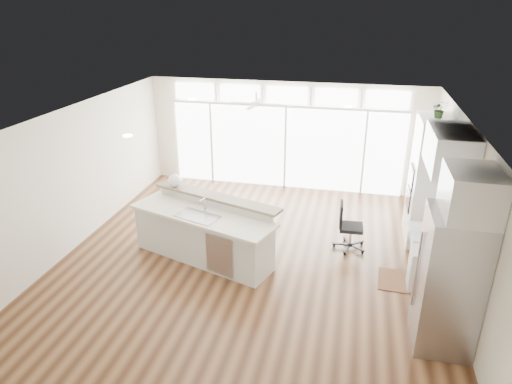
# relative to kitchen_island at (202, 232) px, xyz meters

# --- Properties ---
(floor) EXTENTS (7.00, 8.00, 0.02)m
(floor) POSITION_rel_kitchen_island_xyz_m (0.90, -0.05, -0.57)
(floor) COLOR #402513
(floor) RESTS_ON ground
(ceiling) EXTENTS (7.00, 8.00, 0.02)m
(ceiling) POSITION_rel_kitchen_island_xyz_m (0.90, -0.05, 2.14)
(ceiling) COLOR white
(ceiling) RESTS_ON wall_back
(wall_back) EXTENTS (7.00, 0.04, 2.70)m
(wall_back) POSITION_rel_kitchen_island_xyz_m (0.90, 3.95, 0.79)
(wall_back) COLOR beige
(wall_back) RESTS_ON floor
(wall_front) EXTENTS (7.00, 0.04, 2.70)m
(wall_front) POSITION_rel_kitchen_island_xyz_m (0.90, -4.05, 0.79)
(wall_front) COLOR beige
(wall_front) RESTS_ON floor
(wall_left) EXTENTS (0.04, 8.00, 2.70)m
(wall_left) POSITION_rel_kitchen_island_xyz_m (-2.60, -0.05, 0.79)
(wall_left) COLOR beige
(wall_left) RESTS_ON floor
(wall_right) EXTENTS (0.04, 8.00, 2.70)m
(wall_right) POSITION_rel_kitchen_island_xyz_m (4.40, -0.05, 0.79)
(wall_right) COLOR beige
(wall_right) RESTS_ON floor
(glass_wall) EXTENTS (5.80, 0.06, 2.08)m
(glass_wall) POSITION_rel_kitchen_island_xyz_m (0.90, 3.89, 0.49)
(glass_wall) COLOR white
(glass_wall) RESTS_ON wall_back
(transom_row) EXTENTS (5.90, 0.06, 0.40)m
(transom_row) POSITION_rel_kitchen_island_xyz_m (0.90, 3.89, 1.82)
(transom_row) COLOR white
(transom_row) RESTS_ON wall_back
(desk_window) EXTENTS (0.04, 0.85, 0.85)m
(desk_window) POSITION_rel_kitchen_island_xyz_m (4.36, 0.25, 0.99)
(desk_window) COLOR white
(desk_window) RESTS_ON wall_right
(ceiling_fan) EXTENTS (1.16, 1.16, 0.32)m
(ceiling_fan) POSITION_rel_kitchen_island_xyz_m (0.40, 2.75, 1.92)
(ceiling_fan) COLOR silver
(ceiling_fan) RESTS_ON ceiling
(recessed_lights) EXTENTS (3.40, 3.00, 0.02)m
(recessed_lights) POSITION_rel_kitchen_island_xyz_m (0.90, 0.15, 2.12)
(recessed_lights) COLOR #EEE0CA
(recessed_lights) RESTS_ON ceiling
(oven_cabinet) EXTENTS (0.64, 1.20, 2.50)m
(oven_cabinet) POSITION_rel_kitchen_island_xyz_m (4.07, 1.75, 0.69)
(oven_cabinet) COLOR silver
(oven_cabinet) RESTS_ON floor
(desk_nook) EXTENTS (0.72, 1.30, 0.76)m
(desk_nook) POSITION_rel_kitchen_island_xyz_m (4.03, 0.25, -0.18)
(desk_nook) COLOR silver
(desk_nook) RESTS_ON floor
(upper_cabinets) EXTENTS (0.64, 1.30, 0.64)m
(upper_cabinets) POSITION_rel_kitchen_island_xyz_m (4.07, 0.25, 1.79)
(upper_cabinets) COLOR silver
(upper_cabinets) RESTS_ON wall_right
(refrigerator) EXTENTS (0.76, 0.90, 2.00)m
(refrigerator) POSITION_rel_kitchen_island_xyz_m (4.01, -1.40, 0.44)
(refrigerator) COLOR #A3A3A7
(refrigerator) RESTS_ON floor
(fridge_cabinet) EXTENTS (0.64, 0.90, 0.60)m
(fridge_cabinet) POSITION_rel_kitchen_island_xyz_m (4.07, -1.40, 1.74)
(fridge_cabinet) COLOR silver
(fridge_cabinet) RESTS_ON wall_right
(framed_photos) EXTENTS (0.06, 0.22, 0.80)m
(framed_photos) POSITION_rel_kitchen_island_xyz_m (4.36, 0.87, 0.84)
(framed_photos) COLOR black
(framed_photos) RESTS_ON wall_right
(kitchen_island) EXTENTS (3.01, 1.91, 1.12)m
(kitchen_island) POSITION_rel_kitchen_island_xyz_m (0.00, 0.00, 0.00)
(kitchen_island) COLOR silver
(kitchen_island) RESTS_ON floor
(rug) EXTENTS (1.03, 0.76, 0.01)m
(rug) POSITION_rel_kitchen_island_xyz_m (3.71, 0.02, -0.55)
(rug) COLOR #3A2012
(rug) RESTS_ON floor
(office_chair) EXTENTS (0.51, 0.48, 0.94)m
(office_chair) POSITION_rel_kitchen_island_xyz_m (2.68, 0.98, -0.09)
(office_chair) COLOR black
(office_chair) RESTS_ON floor
(fishbowl) EXTENTS (0.31, 0.31, 0.26)m
(fishbowl) POSITION_rel_kitchen_island_xyz_m (-0.77, 0.68, 0.69)
(fishbowl) COLOR white
(fishbowl) RESTS_ON kitchen_island
(monitor) EXTENTS (0.15, 0.47, 0.38)m
(monitor) POSITION_rel_kitchen_island_xyz_m (3.95, 0.25, 0.39)
(monitor) COLOR black
(monitor) RESTS_ON desk_nook
(keyboard) EXTENTS (0.15, 0.35, 0.02)m
(keyboard) POSITION_rel_kitchen_island_xyz_m (3.78, 0.25, 0.21)
(keyboard) COLOR silver
(keyboard) RESTS_ON desk_nook
(potted_plant) EXTENTS (0.32, 0.34, 0.24)m
(potted_plant) POSITION_rel_kitchen_island_xyz_m (4.07, 1.75, 2.06)
(potted_plant) COLOR #2B4F21
(potted_plant) RESTS_ON oven_cabinet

